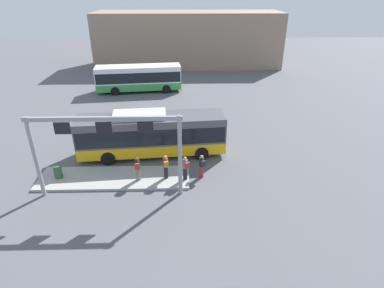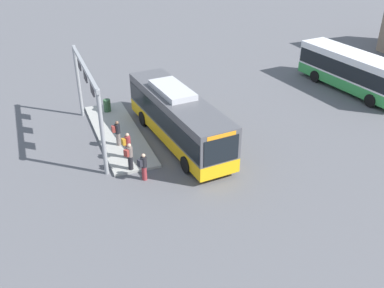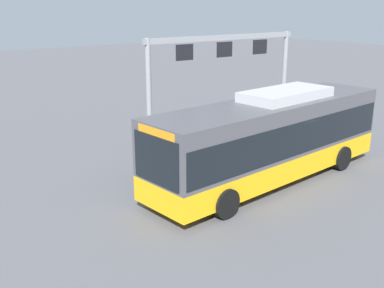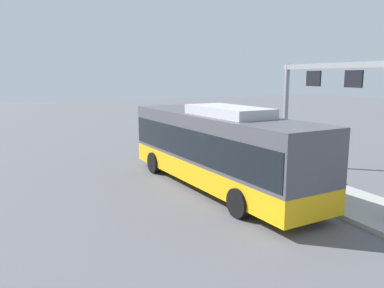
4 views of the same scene
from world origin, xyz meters
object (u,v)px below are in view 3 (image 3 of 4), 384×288
at_px(person_boarding, 144,154).
at_px(person_waiting_mid, 160,142).
at_px(person_waiting_near, 188,138).
at_px(trash_bin, 304,125).
at_px(person_waiting_far, 218,131).
at_px(bus_main, 271,135).

relative_size(person_boarding, person_waiting_mid, 1.00).
height_order(person_waiting_near, trash_bin, person_waiting_near).
relative_size(person_waiting_far, trash_bin, 1.86).
relative_size(person_waiting_near, trash_bin, 1.86).
bearing_deg(bus_main, trash_bin, -155.57).
height_order(bus_main, trash_bin, bus_main).
xyz_separation_m(person_boarding, person_waiting_near, (-2.38, -0.29, 0.16)).
xyz_separation_m(bus_main, trash_bin, (-5.97, -3.39, -1.20)).
height_order(person_boarding, person_waiting_mid, person_waiting_mid).
distance_m(person_boarding, trash_bin, 9.55).
bearing_deg(person_waiting_near, person_waiting_mid, -110.78).
xyz_separation_m(person_waiting_mid, person_waiting_far, (-3.08, 0.01, 0.00)).
distance_m(person_waiting_mid, trash_bin, 8.47).
bearing_deg(person_waiting_far, person_waiting_mid, -92.88).
bearing_deg(person_waiting_mid, bus_main, 0.65).
bearing_deg(bus_main, person_waiting_far, -104.14).
bearing_deg(bus_main, person_waiting_near, -76.94).
distance_m(person_boarding, person_waiting_mid, 1.21).
xyz_separation_m(person_boarding, person_waiting_mid, (-1.10, -0.49, 0.16)).
bearing_deg(person_waiting_far, person_boarding, -86.19).
height_order(bus_main, person_boarding, bus_main).
height_order(bus_main, person_waiting_near, bus_main).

